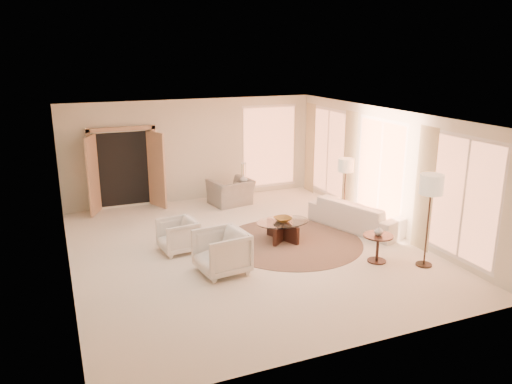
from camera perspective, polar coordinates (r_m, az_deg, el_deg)
name	(u,v)px	position (r m, az deg, el deg)	size (l,w,h in m)	color
room	(245,185)	(10.20, -1.21, 0.81)	(7.04, 8.04, 2.83)	white
windows_right	(382,171)	(11.94, 14.22, 2.32)	(0.10, 6.40, 2.40)	#FF9766
window_back_corner	(269,147)	(14.63, 1.55, 5.22)	(1.70, 0.10, 2.40)	#FF9766
curtains_right	(358,166)	(12.64, 11.61, 2.97)	(0.06, 5.20, 2.60)	#BFB488
french_doors	(124,169)	(13.44, -14.82, 2.50)	(1.95, 0.66, 2.16)	tan
area_rug	(291,242)	(11.00, 4.07, -5.73)	(3.10, 3.10, 0.01)	#412D22
sofa	(358,214)	(11.97, 11.54, -2.51)	(2.33, 0.91, 0.68)	white
armchair_left	(178,234)	(10.50, -8.91, -4.77)	(0.74, 0.69, 0.76)	white
armchair_right	(221,250)	(9.41, -3.97, -6.63)	(0.88, 0.82, 0.90)	white
accent_chair	(231,188)	(13.53, -2.90, 0.48)	(1.07, 0.69, 0.93)	gray
coffee_table	(283,228)	(11.02, 3.08, -4.17)	(1.44, 1.44, 0.44)	black
end_table	(378,243)	(10.16, 13.75, -5.73)	(0.59, 0.59, 0.56)	black
side_table	(244,191)	(13.63, -1.40, 0.14)	(0.51, 0.51, 0.59)	black
floor_lamp_near	(346,168)	(12.19, 10.22, 2.71)	(0.38, 0.38, 1.56)	black
floor_lamp_far	(431,189)	(9.88, 19.39, 0.36)	(0.44, 0.44, 1.83)	black
bowl	(283,219)	(10.95, 3.09, -3.13)	(0.38, 0.38, 0.09)	brown
end_vase	(379,231)	(10.07, 13.85, -4.32)	(0.18, 0.18, 0.19)	silver
side_vase	(244,179)	(13.54, -1.41, 1.54)	(0.22, 0.22, 0.23)	silver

